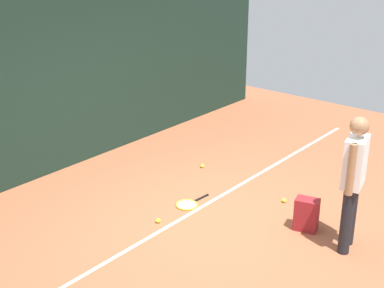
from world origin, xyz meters
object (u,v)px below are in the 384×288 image
Objects in this scene: tennis_player at (353,176)px; tennis_ball_mid_court at (158,221)px; tennis_ball_by_fence at (202,166)px; tennis_ball_near_player at (284,200)px; tennis_racket at (188,204)px; backpack at (307,215)px.

tennis_ball_mid_court is at bearing 102.38° from tennis_player.
tennis_player is at bearing -104.74° from tennis_ball_by_fence.
tennis_ball_near_player is at bearing -31.88° from tennis_ball_mid_court.
tennis_racket is at bearing -149.73° from tennis_ball_by_fence.
tennis_ball_near_player is (0.46, 0.60, -0.18)m from backpack.
tennis_player is 3.12m from tennis_ball_by_fence.
tennis_player is at bearing -114.68° from tennis_ball_near_player.
tennis_ball_near_player and tennis_ball_by_fence have the same top height.
tennis_racket is 1.69m from backpack.
tennis_player is 25.76× the size of tennis_ball_mid_court.
backpack is at bearing 110.34° from tennis_racket.
tennis_player is at bearing 103.78° from tennis_racket.
tennis_racket is 9.43× the size of tennis_ball_mid_court.
tennis_racket is at bearing 1.56° from tennis_ball_mid_court.
backpack reaches higher than tennis_ball_by_fence.
tennis_ball_by_fence is 1.00× the size of tennis_ball_mid_court.
tennis_player is 25.76× the size of tennis_ball_near_player.
tennis_ball_by_fence is at bearing 82.98° from tennis_ball_near_player.
tennis_ball_near_player is (0.55, 1.20, -0.93)m from tennis_player.
tennis_ball_mid_court is (-1.80, -0.69, 0.00)m from tennis_ball_by_fence.
tennis_racket is 1.38m from tennis_ball_near_player.
backpack is at bearing -54.62° from tennis_ball_mid_court.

